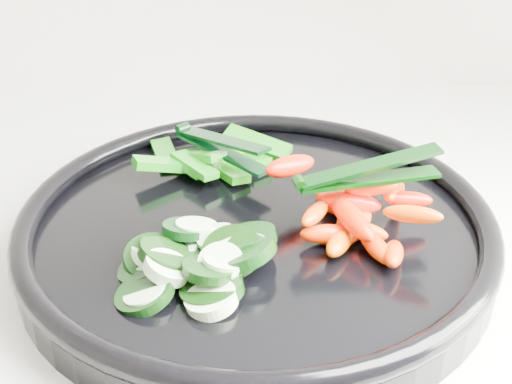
{
  "coord_description": "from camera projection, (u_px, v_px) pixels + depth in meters",
  "views": [
    {
      "loc": [
        -0.12,
        1.18,
        1.26
      ],
      "look_at": [
        -0.11,
        1.65,
        0.99
      ],
      "focal_mm": 50.0,
      "sensor_mm": 36.0,
      "label": 1
    }
  ],
  "objects": [
    {
      "name": "veggie_tray",
      "position": [
        256.0,
        230.0,
        0.56
      ],
      "size": [
        0.42,
        0.42,
        0.04
      ],
      "color": "black",
      "rests_on": "counter"
    },
    {
      "name": "cucumber_pile",
      "position": [
        189.0,
        259.0,
        0.5
      ],
      "size": [
        0.13,
        0.12,
        0.04
      ],
      "color": "black",
      "rests_on": "veggie_tray"
    },
    {
      "name": "carrot_pile",
      "position": [
        353.0,
        211.0,
        0.54
      ],
      "size": [
        0.14,
        0.14,
        0.05
      ],
      "color": "#F55400",
      "rests_on": "veggie_tray"
    },
    {
      "name": "pepper_pile",
      "position": [
        210.0,
        161.0,
        0.64
      ],
      "size": [
        0.14,
        0.09,
        0.04
      ],
      "color": "#1F6709",
      "rests_on": "veggie_tray"
    },
    {
      "name": "tong_carrot",
      "position": [
        365.0,
        173.0,
        0.53
      ],
      "size": [
        0.11,
        0.04,
        0.02
      ],
      "color": "black",
      "rests_on": "carrot_pile"
    },
    {
      "name": "tong_pepper",
      "position": [
        219.0,
        145.0,
        0.63
      ],
      "size": [
        0.09,
        0.09,
        0.02
      ],
      "color": "black",
      "rests_on": "pepper_pile"
    }
  ]
}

